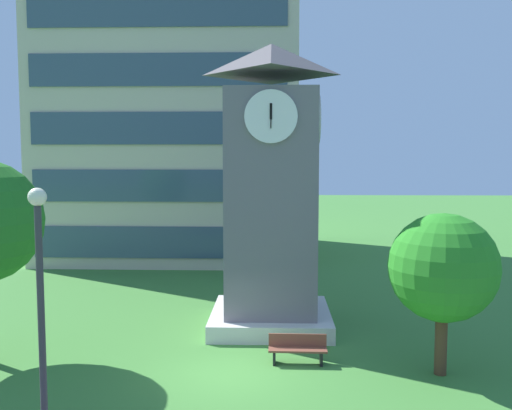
% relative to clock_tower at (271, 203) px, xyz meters
% --- Properties ---
extents(ground_plane, '(160.00, 160.00, 0.00)m').
position_rel_clock_tower_xyz_m(ground_plane, '(-1.19, -4.66, -4.68)').
color(ground_plane, '#3D7A33').
extents(office_building, '(15.59, 13.02, 28.80)m').
position_rel_clock_tower_xyz_m(office_building, '(-6.36, 16.65, 9.72)').
color(office_building, beige).
rests_on(office_building, ground).
extents(clock_tower, '(4.42, 4.42, 10.47)m').
position_rel_clock_tower_xyz_m(clock_tower, '(0.00, 0.00, 0.00)').
color(clock_tower, slate).
rests_on(clock_tower, ground).
extents(park_bench, '(1.81, 0.51, 0.88)m').
position_rel_clock_tower_xyz_m(park_bench, '(0.85, -3.80, -4.22)').
color(park_bench, brown).
rests_on(park_bench, ground).
extents(street_lamp, '(0.36, 0.36, 5.75)m').
position_rel_clock_tower_xyz_m(street_lamp, '(-4.49, -9.84, -1.11)').
color(street_lamp, '#333338').
rests_on(street_lamp, ground).
extents(tree_by_building, '(3.15, 3.15, 4.76)m').
position_rel_clock_tower_xyz_m(tree_by_building, '(5.00, -4.53, -1.52)').
color(tree_by_building, '#513823').
rests_on(tree_by_building, ground).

